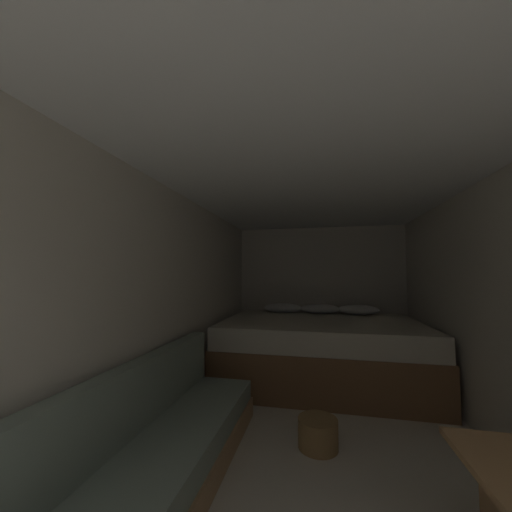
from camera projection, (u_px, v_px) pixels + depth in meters
name	position (u px, v px, depth m)	size (l,w,h in m)	color
ground_plane	(323.00, 455.00, 2.20)	(6.95, 6.95, 0.00)	beige
wall_back	(319.00, 293.00, 4.71)	(2.72, 0.05, 2.15)	beige
wall_left	(166.00, 309.00, 2.56)	(0.05, 4.95, 2.15)	beige
ceiling_slab	(318.00, 176.00, 2.35)	(2.72, 4.95, 0.05)	white
bed	(320.00, 349.00, 3.77)	(2.50, 1.72, 0.93)	brown
sofa_left	(150.00, 461.00, 1.75)	(0.63, 2.41, 0.78)	tan
wicker_basket	(318.00, 433.00, 2.31)	(0.32, 0.32, 0.22)	olive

